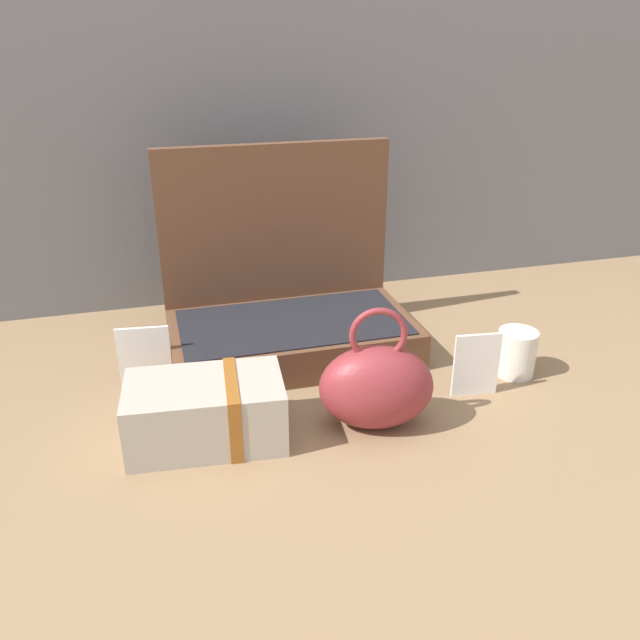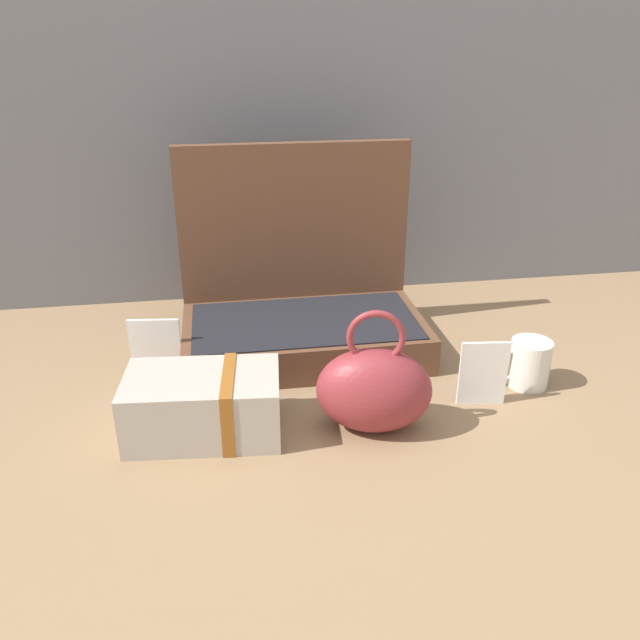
{
  "view_description": "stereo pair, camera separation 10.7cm",
  "coord_description": "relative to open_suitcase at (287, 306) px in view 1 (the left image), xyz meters",
  "views": [
    {
      "loc": [
        -0.26,
        -0.96,
        0.63
      ],
      "look_at": [
        0.0,
        -0.02,
        0.18
      ],
      "focal_mm": 36.28,
      "sensor_mm": 36.0,
      "label": 1
    },
    {
      "loc": [
        -0.15,
        -0.98,
        0.63
      ],
      "look_at": [
        0.0,
        -0.02,
        0.18
      ],
      "focal_mm": 36.28,
      "sensor_mm": 36.0,
      "label": 2
    }
  ],
  "objects": [
    {
      "name": "ground_plane",
      "position": [
        -0.01,
        -0.25,
        -0.09
      ],
      "size": [
        6.0,
        6.0,
        0.0
      ],
      "primitive_type": "plane",
      "color": "#8C6D4C"
    },
    {
      "name": "open_suitcase",
      "position": [
        0.0,
        0.0,
        0.0
      ],
      "size": [
        0.49,
        0.29,
        0.41
      ],
      "color": "brown",
      "rests_on": "ground_plane"
    },
    {
      "name": "teal_pouch_handbag",
      "position": [
        0.08,
        -0.33,
        -0.02
      ],
      "size": [
        0.21,
        0.15,
        0.22
      ],
      "color": "maroon",
      "rests_on": "ground_plane"
    },
    {
      "name": "cream_toiletry_bag",
      "position": [
        -0.2,
        -0.3,
        -0.04
      ],
      "size": [
        0.27,
        0.17,
        0.11
      ],
      "color": "#B2A899",
      "rests_on": "ground_plane"
    },
    {
      "name": "coffee_mug",
      "position": [
        0.4,
        -0.24,
        -0.05
      ],
      "size": [
        0.11,
        0.08,
        0.09
      ],
      "color": "silver",
      "rests_on": "ground_plane"
    },
    {
      "name": "info_card_left",
      "position": [
        -0.29,
        -0.09,
        -0.03
      ],
      "size": [
        0.1,
        0.02,
        0.12
      ],
      "primitive_type": "cube",
      "rotation": [
        0.0,
        0.0,
        -0.12
      ],
      "color": "white",
      "rests_on": "ground_plane"
    },
    {
      "name": "poster_card_right",
      "position": [
        0.29,
        -0.29,
        -0.03
      ],
      "size": [
        0.09,
        0.02,
        0.12
      ],
      "primitive_type": "cube",
      "rotation": [
        0.0,
        0.0,
        -0.12
      ],
      "color": "white",
      "rests_on": "ground_plane"
    }
  ]
}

